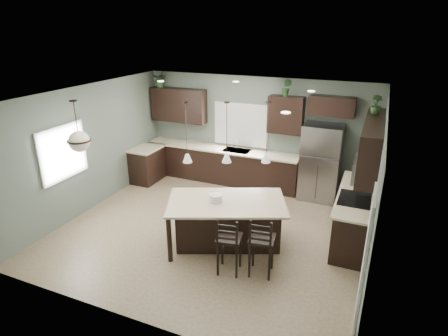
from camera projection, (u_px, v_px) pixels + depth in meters
The scene contains 32 objects.
ground at pixel (212, 229), 7.81m from camera, with size 6.00×6.00×0.00m, color #9E8466.
pantry_door at pixel (364, 262), 5.03m from camera, with size 0.04×0.82×2.04m, color white.
window_back at pixel (241, 125), 9.74m from camera, with size 1.35×0.02×1.00m, color white.
window_left at pixel (62, 153), 7.64m from camera, with size 0.02×1.10×1.00m, color white.
left_return_cabs at pixel (147, 165), 10.08m from camera, with size 0.60×0.90×0.90m, color black.
left_return_countertop at pixel (147, 148), 9.90m from camera, with size 0.66×0.96×0.04m, color beige.
back_lower_cabs at pixel (221, 165), 10.05m from camera, with size 4.20×0.60×0.90m, color black.
back_countertop at pixel (221, 149), 9.87m from camera, with size 4.20×0.66×0.04m, color beige.
sink_inset at pixel (237, 150), 9.70m from camera, with size 0.70×0.45×0.01m, color gray.
faucet at pixel (236, 145), 9.62m from camera, with size 0.02×0.02×0.28m, color silver.
back_upper_left at pixel (179, 105), 10.09m from camera, with size 1.55×0.34×0.90m, color black.
back_upper_right at pixel (286, 115), 9.02m from camera, with size 0.85×0.34×0.90m, color black.
fridge_header at pixel (332, 106), 8.53m from camera, with size 1.05×0.34×0.45m, color black.
right_lower_cabs at pixel (354, 216), 7.41m from camera, with size 0.60×2.35×0.90m, color black.
right_countertop at pixel (356, 194), 7.25m from camera, with size 0.66×2.35×0.04m, color beige.
cooktop at pixel (355, 199), 7.01m from camera, with size 0.58×0.75×0.02m, color black.
wall_oven_front at pixel (336, 219), 7.29m from camera, with size 0.01×0.72×0.60m, color gray.
right_upper_cabs at pixel (372, 145), 6.82m from camera, with size 0.34×2.35×0.90m, color black.
microwave at pixel (365, 170), 6.75m from camera, with size 0.40×0.75×0.40m, color gray.
refrigerator at pixel (321, 162), 8.90m from camera, with size 0.90×0.74×1.85m, color gray.
kitchen_island at pixel (226, 223), 7.12m from camera, with size 2.17×1.23×0.92m, color black.
serving_dish at pixel (216, 198), 6.93m from camera, with size 0.24×0.24×0.14m, color silver.
bar_stool_center at pixel (229, 244), 6.31m from camera, with size 0.40×0.40×1.09m, color black.
bar_stool_right at pixel (262, 245), 6.25m from camera, with size 0.41×0.41×1.12m, color black.
pendant_left at pixel (186, 133), 6.48m from camera, with size 0.17×0.17×1.10m, color white, non-canonical shape.
pendant_center at pixel (227, 133), 6.48m from camera, with size 0.17×0.17×1.10m, color silver, non-canonical shape.
pendant_right at pixel (267, 133), 6.47m from camera, with size 0.17×0.17×1.10m, color white, non-canonical shape.
chandelier at pixel (77, 126), 6.57m from camera, with size 0.42×0.42×0.94m, color beige, non-canonical shape.
plant_back_left at pixel (161, 79), 10.01m from camera, with size 0.39×0.33×0.43m, color #2B4F22.
plant_back_right at pixel (287, 88), 8.76m from camera, with size 0.23×0.18×0.41m, color #244E22.
plant_right_wall at pixel (376, 105), 7.09m from camera, with size 0.20×0.20×0.36m, color #284B20.
room_shell at pixel (211, 152), 7.19m from camera, with size 6.00×6.00×6.00m.
Camera 1 is at (2.88, -6.17, 4.03)m, focal length 30.00 mm.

